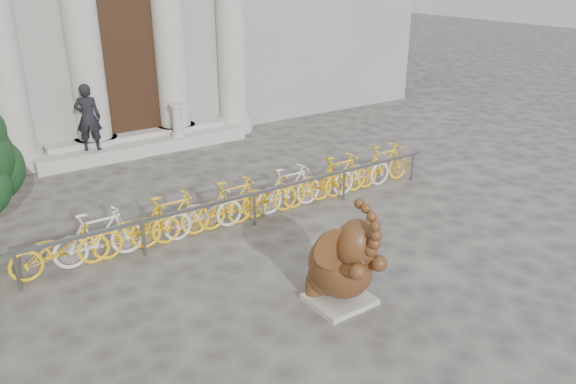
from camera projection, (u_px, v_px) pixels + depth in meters
ground at (355, 304)px, 8.99m from camera, size 80.00×80.00×0.00m
entrance_steps at (143, 145)px, 16.13m from camera, size 6.00×1.20×0.36m
elephant_statue at (342, 265)px, 8.75m from camera, size 1.29×1.43×1.93m
bike_rack at (248, 199)px, 11.67m from camera, size 9.47×0.53×1.00m
pedestrian at (88, 117)px, 14.77m from camera, size 0.77×0.65×1.80m
balustrade_post at (177, 121)px, 16.16m from camera, size 0.39×0.39×0.95m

